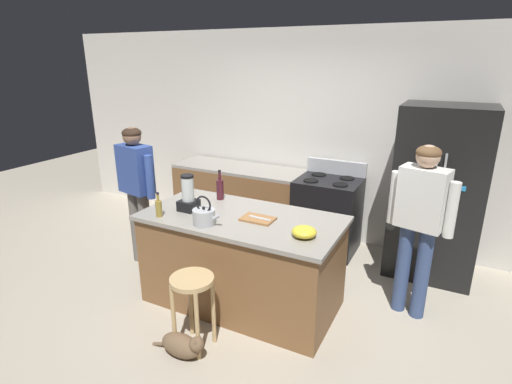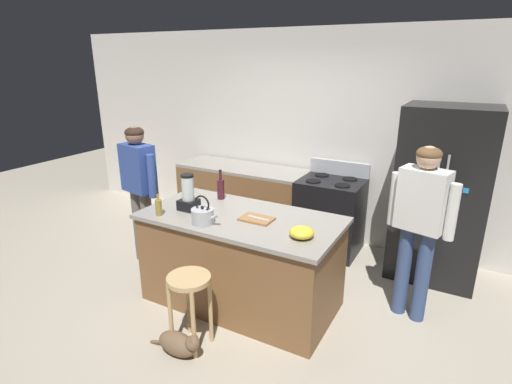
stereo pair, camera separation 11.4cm
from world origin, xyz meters
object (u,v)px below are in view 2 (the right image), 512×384
Objects in this scene: stove_range at (330,215)px; blender_appliance at (188,195)px; mixing_bowl at (302,232)px; cutting_board at (257,219)px; tea_kettle at (203,215)px; chef_knife at (258,218)px; person_by_island_left at (139,182)px; bottle_vinegar at (159,207)px; kitchen_island at (241,260)px; bottle_wine at (221,188)px; person_by_sink_right at (420,218)px; cat at (179,344)px; bar_stool at (190,292)px; refrigerator at (441,195)px.

blender_appliance is (-0.91, -1.62, 0.60)m from stove_range.
mixing_bowl is 0.53m from cutting_board.
tea_kettle is 0.51m from chef_knife.
person_by_island_left is at bearing -144.05° from stove_range.
blender_appliance is 1.51× the size of bottle_vinegar.
bottle_wine is (-0.43, 0.32, 0.58)m from kitchen_island.
person_by_sink_right is (2.96, 0.38, 0.01)m from person_by_island_left.
person_by_island_left is 3.13× the size of cat.
cat is 2.36× the size of chef_knife.
tea_kettle is at bearing 4.43° from bottle_vinegar.
stove_range is 2.32m from bar_stool.
tea_kettle is 1.25× the size of chef_knife.
mixing_bowl is 0.75× the size of tea_kettle.
kitchen_island is 1.69m from person_by_sink_right.
bottle_wine is at bearing 109.89° from tea_kettle.
kitchen_island is 1.00× the size of refrigerator.
stove_range reaches higher than cat.
chef_knife is at bearing 72.43° from bar_stool.
refrigerator is 2.06m from chef_knife.
person_by_sink_right reaches higher than tea_kettle.
bottle_vinegar is 1.07× the size of chef_knife.
person_by_island_left is 0.95m from bottle_vinegar.
tea_kettle is at bearing 110.31° from bar_stool.
stove_range reaches higher than kitchen_island.
tea_kettle is (1.26, -0.51, 0.02)m from person_by_island_left.
cat is (-0.02, -0.15, -0.40)m from bar_stool.
bottle_vinegar is 0.93m from cutting_board.
kitchen_island is 3.63× the size of cat.
cutting_board is at bearing -97.33° from stove_range.
blender_appliance is (-0.50, 0.67, 0.56)m from bar_stool.
bottle_vinegar is at bearing 147.85° from bar_stool.
person_by_island_left is at bearing 172.56° from kitchen_island.
refrigerator reaches higher than cat.
person_by_island_left is at bearing 158.07° from tea_kettle.
cat is at bearing -134.70° from mixing_bowl.
person_by_sink_right is 5.19× the size of bottle_wine.
kitchen_island is at bearing -36.45° from bottle_wine.
person_by_sink_right is 1.95m from bottle_wine.
person_by_island_left is 0.97m from blender_appliance.
bottle_wine is 1.44× the size of chef_knife.
bar_stool is (1.42, -0.95, -0.47)m from person_by_island_left.
bottle_vinegar is (-0.64, 0.40, 0.50)m from bar_stool.
stove_range is 1.56m from person_by_sink_right.
kitchen_island is 2.24m from refrigerator.
chef_knife is at bearing 162.60° from mixing_bowl.
refrigerator is 5.97× the size of bottle_wine.
blender_appliance is (-2.04, -0.67, 0.08)m from person_by_sink_right.
bottle_vinegar reaches higher than bar_stool.
bottle_wine is (-0.39, 1.08, 0.53)m from bar_stool.
tea_kettle is (-0.58, -1.84, 0.53)m from stove_range.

